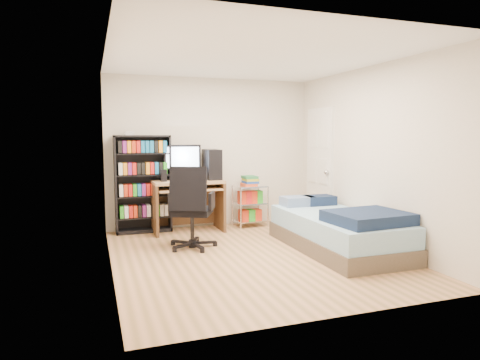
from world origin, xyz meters
name	(u,v)px	position (x,y,z in m)	size (l,w,h in m)	color
room	(253,159)	(0.00, 0.00, 1.25)	(3.58, 4.08, 2.58)	tan
media_shelf	(143,183)	(-1.17, 1.84, 0.80)	(0.87, 0.29, 1.61)	black
computer_desk	(194,184)	(-0.38, 1.70, 0.75)	(1.11, 0.64, 1.39)	tan
office_chair	(191,222)	(-0.67, 0.61, 0.36)	(0.90, 0.90, 1.14)	black
wire_cart	(250,194)	(0.60, 1.70, 0.56)	(0.56, 0.42, 0.85)	white
bed	(338,230)	(1.19, -0.12, 0.27)	(1.08, 2.16, 0.62)	brown
door	(320,168)	(1.72, 1.35, 1.00)	(0.12, 0.80, 2.00)	white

